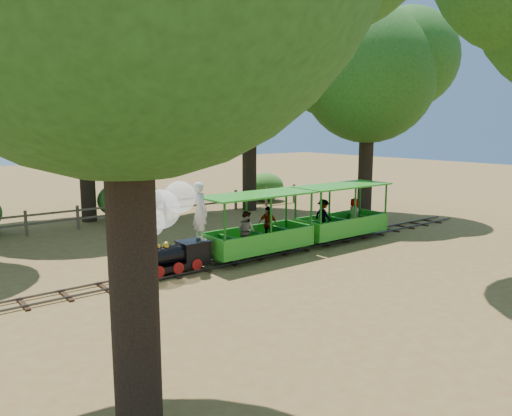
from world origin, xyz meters
TOP-DOWN VIEW (x-y plane):
  - ground at (0.00, 0.00)m, footprint 90.00×90.00m
  - track at (0.00, 0.00)m, footprint 22.00×1.00m
  - locomotive at (-2.97, 0.06)m, footprint 2.38×1.12m
  - carriage_front at (0.13, -0.03)m, footprint 3.83×1.57m
  - carriage_rear at (4.04, 0.02)m, footprint 3.83×1.57m
  - oak_nc at (-2.04, 9.60)m, footprint 9.40×8.27m
  - oak_ne at (5.47, 7.58)m, footprint 7.81×6.88m
  - oak_e at (8.97, 3.08)m, footprint 7.75×6.82m
  - fence at (0.00, 8.00)m, footprint 18.10×0.10m
  - shrub_mid_w at (-0.41, 9.30)m, footprint 2.48×1.91m
  - shrub_mid_e at (0.24, 9.30)m, footprint 2.33×1.79m
  - shrub_east at (7.97, 9.30)m, footprint 2.31×1.78m

SIDE VIEW (x-z plane):
  - ground at x=0.00m, z-range 0.00..0.00m
  - track at x=0.00m, z-range 0.02..0.12m
  - fence at x=0.00m, z-range 0.08..1.08m
  - shrub_east at x=7.97m, z-range 0.00..1.60m
  - shrub_mid_e at x=0.24m, z-range 0.00..1.61m
  - carriage_rear at x=4.04m, z-range -0.18..1.82m
  - carriage_front at x=0.13m, z-range -0.17..1.82m
  - shrub_mid_w at x=-0.41m, z-range 0.00..1.72m
  - locomotive at x=-2.97m, z-range 0.20..2.92m
  - oak_e at x=8.97m, z-range 2.02..11.64m
  - oak_nc at x=-2.04m, z-range 2.07..12.94m
  - oak_ne at x=5.47m, z-range 2.38..12.78m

